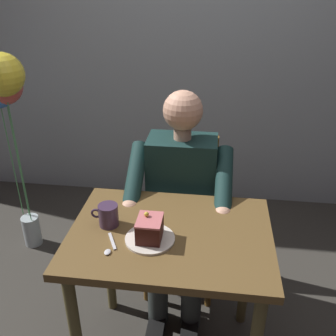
{
  "coord_description": "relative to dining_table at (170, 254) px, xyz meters",
  "views": [
    {
      "loc": [
        -0.16,
        1.29,
        1.73
      ],
      "look_at": [
        0.02,
        -0.1,
        1.01
      ],
      "focal_mm": 40.59,
      "sensor_mm": 36.0,
      "label": 1
    }
  ],
  "objects": [
    {
      "name": "cafe_rear_panel",
      "position": [
        0.0,
        -1.63,
        0.86
      ],
      "size": [
        6.4,
        0.12,
        3.0
      ],
      "primitive_type": "cube",
      "color": "#98A3A8",
      "rests_on": "ground"
    },
    {
      "name": "dining_table",
      "position": [
        0.0,
        0.0,
        0.0
      ],
      "size": [
        0.85,
        0.63,
        0.76
      ],
      "color": "brown",
      "rests_on": "ground"
    },
    {
      "name": "chair",
      "position": [
        0.0,
        -0.59,
        -0.13
      ],
      "size": [
        0.42,
        0.42,
        0.91
      ],
      "color": "brown",
      "rests_on": "ground"
    },
    {
      "name": "seated_person",
      "position": [
        0.0,
        -0.42,
        0.0
      ],
      "size": [
        0.53,
        0.58,
        1.23
      ],
      "color": "#163230",
      "rests_on": "ground"
    },
    {
      "name": "dessert_plate",
      "position": [
        0.08,
        0.06,
        0.13
      ],
      "size": [
        0.2,
        0.2,
        0.01
      ],
      "primitive_type": "cylinder",
      "color": "silver",
      "rests_on": "dining_table"
    },
    {
      "name": "cake_slice",
      "position": [
        0.08,
        0.06,
        0.18
      ],
      "size": [
        0.1,
        0.12,
        0.11
      ],
      "color": "#3D1612",
      "rests_on": "dessert_plate"
    },
    {
      "name": "coffee_cup",
      "position": [
        0.27,
        -0.02,
        0.17
      ],
      "size": [
        0.12,
        0.08,
        0.1
      ],
      "color": "#3C2A43",
      "rests_on": "dining_table"
    },
    {
      "name": "dessert_spoon",
      "position": [
        0.23,
        0.13,
        0.12
      ],
      "size": [
        0.06,
        0.14,
        0.01
      ],
      "color": "silver",
      "rests_on": "dining_table"
    },
    {
      "name": "balloon_display",
      "position": [
        1.09,
        -0.76,
        0.45
      ],
      "size": [
        0.34,
        0.31,
        1.34
      ],
      "color": "#B2C1C6",
      "rests_on": "ground"
    }
  ]
}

